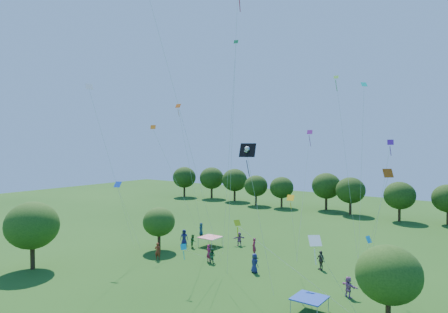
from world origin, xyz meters
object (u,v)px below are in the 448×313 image
at_px(near_tree_east, 389,275).
at_px(pirate_kite, 248,152).
at_px(near_tree_west, 32,225).
at_px(tent_blue, 310,298).
at_px(near_tree_north, 159,222).
at_px(tent_red_stripe, 210,237).
at_px(red_high_kite, 237,23).

bearing_deg(near_tree_east, pirate_kite, -159.79).
relative_size(near_tree_west, pirate_kite, 0.60).
bearing_deg(pirate_kite, tent_blue, 31.05).
relative_size(near_tree_north, tent_blue, 2.19).
bearing_deg(tent_red_stripe, pirate_kite, -43.35).
bearing_deg(near_tree_west, near_tree_north, 67.82).
height_order(near_tree_west, red_high_kite, red_high_kite).
distance_m(near_tree_west, tent_blue, 26.46).
height_order(tent_red_stripe, red_high_kite, red_high_kite).
relative_size(near_tree_west, tent_blue, 2.94).
bearing_deg(near_tree_north, tent_blue, -14.86).
height_order(tent_red_stripe, tent_blue, same).
distance_m(near_tree_west, tent_red_stripe, 18.96).
bearing_deg(tent_blue, red_high_kite, 174.27).
distance_m(near_tree_north, red_high_kite, 23.59).
bearing_deg(red_high_kite, tent_blue, -5.73).
bearing_deg(near_tree_west, pirate_kite, 11.02).
xyz_separation_m(near_tree_west, red_high_kite, (18.69, 7.17, 17.50)).
xyz_separation_m(near_tree_north, red_high_kite, (13.82, -4.78, 18.52)).
bearing_deg(tent_red_stripe, near_tree_west, -117.06).
bearing_deg(near_tree_north, near_tree_west, -112.18).
height_order(near_tree_west, near_tree_north, near_tree_west).
xyz_separation_m(near_tree_west, near_tree_east, (30.54, 7.48, -0.73)).
distance_m(near_tree_east, red_high_kite, 21.74).
bearing_deg(pirate_kite, near_tree_north, 155.28).
bearing_deg(near_tree_west, tent_blue, 14.31).
xyz_separation_m(near_tree_east, tent_red_stripe, (-22.03, 9.17, -2.43)).
relative_size(near_tree_north, pirate_kite, 0.45).
xyz_separation_m(near_tree_north, pirate_kite, (16.80, -7.74, 8.21)).
height_order(near_tree_west, tent_red_stripe, near_tree_west).
height_order(near_tree_north, near_tree_east, near_tree_east).
bearing_deg(pirate_kite, near_tree_west, -168.98).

